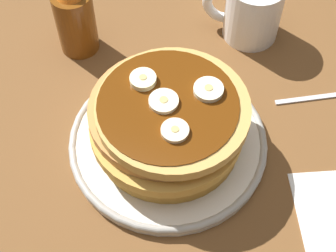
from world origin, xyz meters
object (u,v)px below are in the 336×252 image
fork (327,96)px  syrup_bottle (75,17)px  pancake_stack (167,121)px  coffee_mug (251,9)px  banana_slice_1 (208,90)px  banana_slice_3 (175,131)px  banana_slice_2 (143,80)px  banana_slice_0 (164,100)px  plate (168,141)px

fork → syrup_bottle: bearing=1.3°
pancake_stack → coffee_mug: size_ratio=1.67×
banana_slice_1 → coffee_mug: size_ratio=0.30×
pancake_stack → coffee_mug: same height
banana_slice_1 → banana_slice_3: (2.17, 6.66, -0.05)cm
banana_slice_2 → syrup_bottle: bearing=-38.1°
banana_slice_0 → syrup_bottle: bearing=-37.1°
banana_slice_0 → banana_slice_1: 5.39cm
pancake_stack → fork: (-19.05, -13.89, -5.04)cm
syrup_bottle → banana_slice_1: bearing=155.1°
banana_slice_1 → syrup_bottle: size_ratio=0.27×
banana_slice_3 → fork: bearing=-134.2°
banana_slice_2 → banana_slice_3: 8.16cm
pancake_stack → banana_slice_0: banana_slice_0 is taller
fork → banana_slice_1: bearing=36.2°
banana_slice_2 → fork: size_ratio=0.26×
banana_slice_1 → plate: bearing=37.6°
pancake_stack → banana_slice_0: bearing=-20.5°
pancake_stack → banana_slice_3: 5.80cm
fork → banana_slice_3: bearing=45.8°
fork → banana_slice_0: bearing=35.3°
pancake_stack → fork: size_ratio=1.62×
plate → fork: (-18.90, -13.98, -0.68)cm
plate → coffee_mug: coffee_mug is taller
plate → banana_slice_2: bearing=-31.5°
syrup_bottle → banana_slice_0: bearing=142.9°
banana_slice_2 → fork: banana_slice_2 is taller
coffee_mug → syrup_bottle: bearing=22.9°
pancake_stack → banana_slice_2: banana_slice_2 is taller
banana_slice_2 → coffee_mug: bearing=-114.6°
pancake_stack → syrup_bottle: 21.84cm
banana_slice_2 → fork: 27.10cm
banana_slice_1 → coffee_mug: 20.54cm
plate → coffee_mug: size_ratio=2.17×
banana_slice_3 → coffee_mug: (-3.85, -26.61, -4.57)cm
fork → coffee_mug: bearing=-34.5°
pancake_stack → banana_slice_2: size_ratio=6.15×
plate → pancake_stack: size_ratio=1.29×
coffee_mug → syrup_bottle: size_ratio=0.89×
banana_slice_1 → fork: (-14.86, -10.87, -9.12)cm
banana_slice_0 → syrup_bottle: (17.10, -12.95, -3.41)cm
banana_slice_0 → syrup_bottle: 21.72cm
syrup_bottle → pancake_stack: bearing=143.2°
banana_slice_1 → banana_slice_2: 7.87cm
banana_slice_0 → fork: (-19.42, -13.75, -9.06)cm
banana_slice_0 → banana_slice_3: same height
plate → banana_slice_3: banana_slice_3 is taller
banana_slice_3 → fork: banana_slice_3 is taller
plate → banana_slice_2: (3.79, -2.33, 8.50)cm
banana_slice_0 → banana_slice_1: (-4.56, -2.88, 0.05)cm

